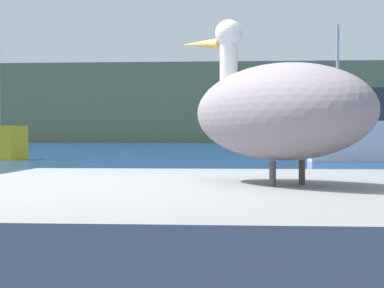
% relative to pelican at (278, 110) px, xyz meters
% --- Properties ---
extents(hillside_backdrop, '(140.00, 12.99, 9.15)m').
position_rel_pelican_xyz_m(hillside_backdrop, '(-1.29, 79.56, 3.42)').
color(hillside_backdrop, '#6B7A51').
rests_on(hillside_backdrop, ground).
extents(pier_dock, '(3.16, 2.80, 0.80)m').
position_rel_pelican_xyz_m(pier_dock, '(0.01, -0.01, -0.75)').
color(pier_dock, gray).
rests_on(pier_dock, ground).
extents(pelican, '(1.09, 1.21, 0.82)m').
position_rel_pelican_xyz_m(pelican, '(0.00, 0.00, 0.00)').
color(pelican, gray).
rests_on(pelican, pier_dock).
extents(fishing_boat_white, '(5.23, 1.62, 5.11)m').
position_rel_pelican_xyz_m(fishing_boat_white, '(5.01, 22.62, -0.12)').
color(fishing_boat_white, white).
rests_on(fishing_boat_white, ground).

